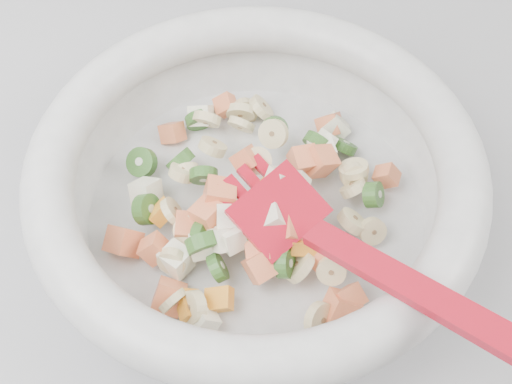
{
  "coord_description": "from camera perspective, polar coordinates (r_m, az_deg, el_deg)",
  "views": [
    {
      "loc": [
        0.19,
        1.08,
        1.43
      ],
      "look_at": [
        0.18,
        1.43,
        0.95
      ],
      "focal_mm": 50.0,
      "sensor_mm": 36.0,
      "label": 1
    }
  ],
  "objects": [
    {
      "name": "counter",
      "position": [
        1.06,
        -10.27,
        -14.7
      ],
      "size": [
        2.0,
        0.6,
        0.9
      ],
      "primitive_type": "cube",
      "color": "#95969B",
      "rests_on": "ground"
    },
    {
      "name": "mixing_bowl",
      "position": [
        0.58,
        0.01,
        0.47
      ],
      "size": [
        0.38,
        0.4,
        0.14
      ],
      "color": "silver",
      "rests_on": "counter"
    }
  ]
}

